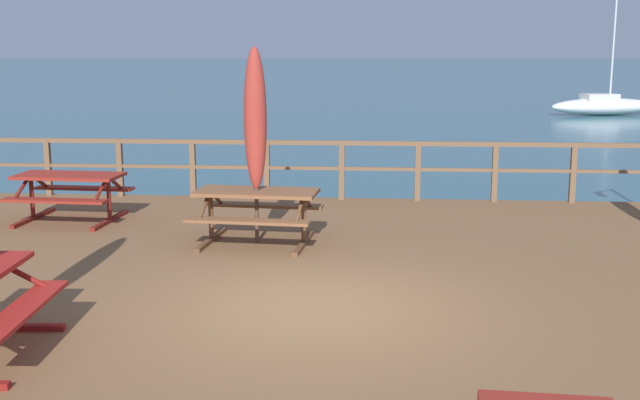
% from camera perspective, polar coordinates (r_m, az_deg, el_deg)
% --- Properties ---
extents(ground_plane, '(600.00, 600.00, 0.00)m').
position_cam_1_polar(ground_plane, '(8.73, -0.49, -12.31)').
color(ground_plane, '#2D5B6B').
extents(wooden_deck, '(14.22, 12.78, 0.71)m').
position_cam_1_polar(wooden_deck, '(8.60, -0.49, -10.13)').
color(wooden_deck, brown).
rests_on(wooden_deck, ground).
extents(railing_waterside_far, '(14.02, 0.10, 1.09)m').
position_cam_1_polar(railing_waterside_far, '(14.39, 1.59, 2.90)').
color(railing_waterside_far, brown).
rests_on(railing_waterside_far, wooden_deck).
extents(picnic_table_front_left, '(1.83, 1.54, 0.78)m').
position_cam_1_polar(picnic_table_front_left, '(11.17, -4.63, -0.38)').
color(picnic_table_front_left, brown).
rests_on(picnic_table_front_left, wooden_deck).
extents(picnic_table_back_left, '(1.74, 1.49, 0.78)m').
position_cam_1_polar(picnic_table_back_left, '(13.21, -17.77, 0.88)').
color(picnic_table_back_left, maroon).
rests_on(picnic_table_back_left, wooden_deck).
extents(patio_umbrella_tall_back_left, '(0.32, 0.32, 2.78)m').
position_cam_1_polar(patio_umbrella_tall_back_left, '(11.00, -4.73, 5.83)').
color(patio_umbrella_tall_back_left, '#4C3828').
rests_on(patio_umbrella_tall_back_left, wooden_deck).
extents(sailboat_distant, '(6.23, 3.13, 7.72)m').
position_cam_1_polar(sailboat_distant, '(44.74, 19.96, 6.49)').
color(sailboat_distant, white).
rests_on(sailboat_distant, ground).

